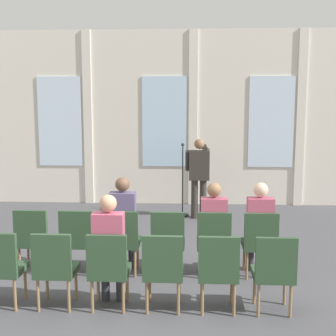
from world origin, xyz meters
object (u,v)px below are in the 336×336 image
audience_r0_c4 (214,224)px  chair_r1_c5 (274,269)px  speaker (199,172)px  mic_stand (183,200)px  audience_r0_c2 (123,220)px  chair_r1_c2 (109,266)px  chair_r1_c4 (218,268)px  chair_r0_c3 (168,239)px  chair_r0_c0 (34,237)px  chair_r0_c4 (214,239)px  chair_r0_c2 (123,238)px  chair_r0_c5 (260,240)px  chair_r1_c3 (163,267)px  audience_r0_c5 (259,224)px  chair_r1_c0 (2,264)px  audience_r1_c2 (109,245)px  chair_r1_c1 (55,265)px  chair_r0_c1 (78,237)px

audience_r0_c4 → chair_r1_c5: 1.36m
speaker → mic_stand: 0.73m
audience_r0_c2 → chair_r1_c2: 1.20m
chair_r1_c4 → chair_r0_c3: bearing=119.8°
chair_r0_c0 → chair_r0_c4: size_ratio=1.00×
mic_stand → chair_r0_c2: bearing=-102.8°
chair_r0_c5 → chair_r1_c3: 1.68m
audience_r0_c4 → chair_r0_c5: bearing=-7.3°
chair_r1_c4 → audience_r0_c5: bearing=61.9°
mic_stand → chair_r1_c0: size_ratio=1.65×
audience_r0_c4 → audience_r1_c2: bearing=-138.9°
chair_r1_c1 → chair_r1_c3: size_ratio=1.00×
chair_r1_c1 → chair_r1_c5: 2.54m
chair_r0_c1 → chair_r1_c5: (2.54, -1.10, 0.00)m
mic_stand → chair_r1_c4: bearing=-83.7°
chair_r0_c1 → chair_r1_c4: same height
mic_stand → audience_r0_c5: bearing=-71.1°
chair_r0_c0 → chair_r0_c3: same height
audience_r0_c2 → chair_r1_c3: 1.36m
audience_r0_c5 → chair_r1_c5: audience_r0_c5 is taller
audience_r0_c2 → audience_r0_c5: size_ratio=1.04×
chair_r0_c2 → audience_r1_c2: 1.05m
chair_r0_c5 → audience_r1_c2: 2.17m
chair_r0_c0 → chair_r1_c0: 1.10m
chair_r0_c4 → chair_r1_c0: size_ratio=1.00×
chair_r1_c5 → mic_stand: bearing=104.1°
audience_r1_c2 → chair_r1_c2: bearing=-90.0°
chair_r1_c4 → chair_r1_c5: 0.63m
chair_r0_c1 → chair_r0_c0: bearing=180.0°
chair_r1_c0 → chair_r1_c1: 0.63m
audience_r0_c2 → audience_r0_c4: bearing=0.1°
speaker → chair_r1_c2: bearing=-104.4°
chair_r0_c4 → chair_r0_c5: (0.63, 0.00, 0.00)m
chair_r0_c4 → chair_r1_c3: same height
audience_r0_c2 → chair_r1_c1: (-0.63, -1.18, -0.23)m
mic_stand → audience_r0_c5: size_ratio=1.17×
chair_r0_c1 → audience_r0_c5: 2.54m
audience_r0_c4 → chair_r1_c4: (0.00, -1.19, -0.20)m
chair_r0_c3 → audience_r0_c4: size_ratio=0.71×
mic_stand → chair_r0_c5: (1.13, -3.40, 0.20)m
speaker → chair_r1_c1: (-1.74, -4.33, -0.43)m
chair_r0_c5 → chair_r1_c3: size_ratio=1.00×
chair_r0_c4 → chair_r1_c1: (-1.90, -1.10, 0.00)m
chair_r0_c2 → chair_r0_c4: same height
chair_r1_c1 → chair_r1_c2: (0.63, 0.00, 0.00)m
chair_r1_c1 → chair_r0_c3: bearing=41.1°
chair_r0_c0 → audience_r0_c4: bearing=1.8°
chair_r1_c4 → chair_r1_c5: size_ratio=1.00×
chair_r0_c2 → chair_r1_c4: 1.68m
chair_r0_c0 → chair_r1_c5: 3.36m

